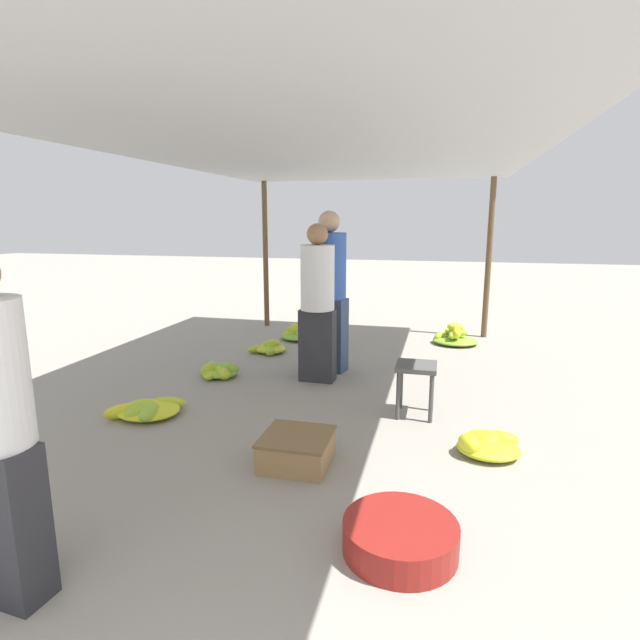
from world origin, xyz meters
TOP-DOWN VIEW (x-y plane):
  - canopy_post_back_left at (-1.66, 6.50)m, footprint 0.08×0.08m
  - canopy_post_back_right at (1.66, 6.50)m, footprint 0.08×0.08m
  - canopy_tarp at (0.00, 3.40)m, footprint 3.73×6.60m
  - stool at (0.87, 3.26)m, footprint 0.34×0.34m
  - basin_black at (0.91, 1.40)m, footprint 0.59×0.59m
  - banana_pile_left_0 at (-1.38, 2.67)m, footprint 0.60×0.54m
  - banana_pile_left_1 at (-1.26, 3.83)m, footprint 0.49×0.51m
  - banana_pile_left_2 at (-0.87, 5.70)m, footprint 0.55×0.48m
  - banana_pile_left_3 at (-1.06, 4.89)m, footprint 0.49×0.42m
  - banana_pile_right_0 at (1.43, 2.67)m, footprint 0.47×0.48m
  - banana_pile_right_1 at (1.24, 5.94)m, footprint 0.63×0.55m
  - crate_near at (0.13, 2.17)m, footprint 0.47×0.47m
  - shopper_walking_mid at (-0.16, 4.37)m, footprint 0.44×0.44m
  - shopper_walking_far at (-0.19, 3.98)m, footprint 0.37×0.36m

SIDE VIEW (x-z plane):
  - banana_pile_left_0 at x=-1.38m, z-range -0.02..0.14m
  - banana_pile_right_0 at x=1.43m, z-range -0.02..0.14m
  - banana_pile_left_3 at x=-1.06m, z-range -0.02..0.15m
  - banana_pile_left_1 at x=-1.26m, z-range -0.02..0.15m
  - banana_pile_left_2 at x=-0.87m, z-range -0.03..0.20m
  - basin_black at x=0.91m, z-range 0.00..0.16m
  - banana_pile_right_1 at x=1.24m, z-range -0.05..0.25m
  - crate_near at x=0.13m, z-range 0.00..0.21m
  - stool at x=0.87m, z-range 0.14..0.59m
  - shopper_walking_far at x=-0.19m, z-range 0.03..1.66m
  - shopper_walking_mid at x=-0.16m, z-range 0.03..1.80m
  - canopy_post_back_left at x=-1.66m, z-range 0.00..2.24m
  - canopy_post_back_right at x=1.66m, z-range 0.00..2.24m
  - canopy_tarp at x=0.00m, z-range 2.24..2.28m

